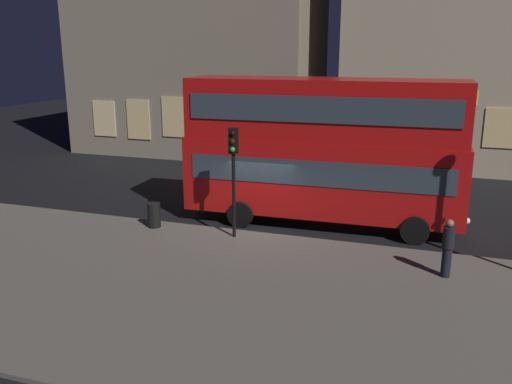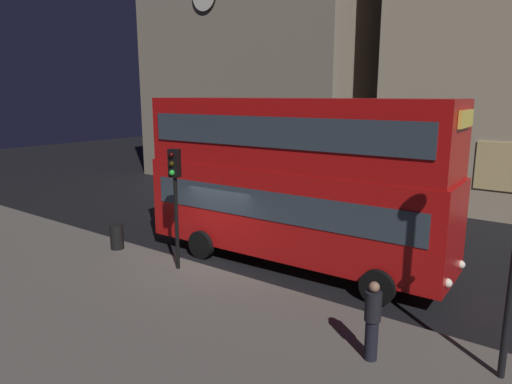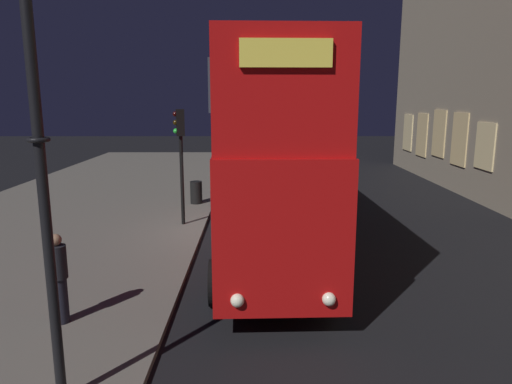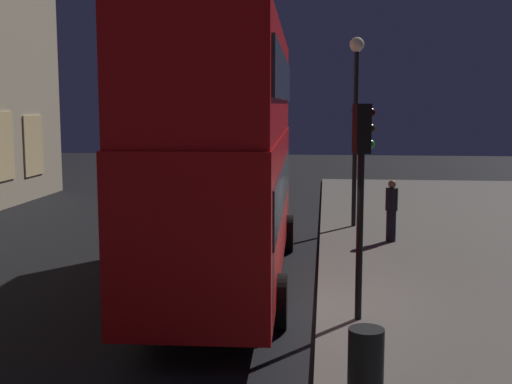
{
  "view_description": "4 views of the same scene",
  "coord_description": "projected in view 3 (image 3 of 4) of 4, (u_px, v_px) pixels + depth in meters",
  "views": [
    {
      "loc": [
        5.89,
        -18.05,
        6.54
      ],
      "look_at": [
        -0.26,
        0.24,
        1.33
      ],
      "focal_mm": 38.07,
      "sensor_mm": 36.0,
      "label": 1
    },
    {
      "loc": [
        9.71,
        -11.03,
        5.53
      ],
      "look_at": [
        0.89,
        0.87,
        2.39
      ],
      "focal_mm": 32.37,
      "sensor_mm": 36.0,
      "label": 2
    },
    {
      "loc": [
        14.47,
        0.98,
        4.22
      ],
      "look_at": [
        0.18,
        1.04,
        1.35
      ],
      "focal_mm": 32.39,
      "sensor_mm": 36.0,
      "label": 3
    },
    {
      "loc": [
        -12.16,
        -0.77,
        3.91
      ],
      "look_at": [
        0.2,
        0.5,
        2.28
      ],
      "focal_mm": 47.1,
      "sensor_mm": 36.0,
      "label": 4
    }
  ],
  "objects": [
    {
      "name": "litter_bin",
      "position": [
        196.0,
        192.0,
        18.49
      ],
      "size": [
        0.47,
        0.47,
        0.89
      ],
      "primitive_type": "cylinder",
      "color": "black",
      "rests_on": "sidewalk_slab"
    },
    {
      "name": "sidewalk_slab",
      "position": [
        52.0,
        230.0,
        14.98
      ],
      "size": [
        44.0,
        9.87,
        0.12
      ],
      "primitive_type": "cube",
      "color": "#5B564F",
      "rests_on": "ground"
    },
    {
      "name": "traffic_light_near_kerb",
      "position": [
        180.0,
        142.0,
        14.95
      ],
      "size": [
        0.37,
        0.39,
        3.8
      ],
      "rotation": [
        0.0,
        0.0,
        0.22
      ],
      "color": "black",
      "rests_on": "sidewalk_slab"
    },
    {
      "name": "ground_plane",
      "position": [
        224.0,
        232.0,
        15.02
      ],
      "size": [
        80.0,
        80.0,
        0.0
      ],
      "primitive_type": "plane",
      "color": "black"
    },
    {
      "name": "double_decker_bus",
      "position": [
        267.0,
        145.0,
        12.5
      ],
      "size": [
        10.35,
        2.99,
        5.42
      ],
      "rotation": [
        0.0,
        0.0,
        0.03
      ],
      "color": "#B20F0F",
      "rests_on": "ground"
    },
    {
      "name": "street_lamp",
      "position": [
        35.0,
        105.0,
        5.61
      ],
      "size": [
        0.45,
        0.45,
        5.81
      ],
      "color": "black",
      "rests_on": "sidewalk_slab"
    },
    {
      "name": "pedestrian",
      "position": [
        59.0,
        277.0,
        8.49
      ],
      "size": [
        0.34,
        0.34,
        1.72
      ],
      "rotation": [
        0.0,
        0.0,
        5.27
      ],
      "color": "black",
      "rests_on": "sidewalk_slab"
    }
  ]
}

